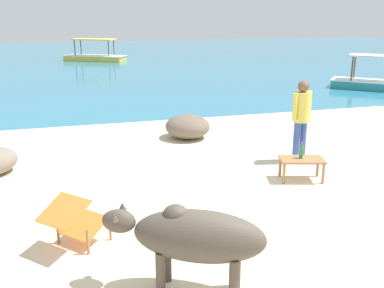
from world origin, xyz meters
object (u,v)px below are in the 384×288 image
(low_bench_table, at_px, (302,162))
(boat_yellow, at_px, (95,56))
(cow, at_px, (194,236))
(person_standing, at_px, (301,115))
(bottle, at_px, (301,152))
(deck_chair_near, at_px, (74,219))
(boat_teal, at_px, (382,82))

(low_bench_table, bearing_deg, boat_yellow, 111.93)
(cow, distance_m, person_standing, 4.76)
(cow, bearing_deg, boat_yellow, -65.21)
(low_bench_table, relative_size, bottle, 2.87)
(low_bench_table, relative_size, person_standing, 0.53)
(deck_chair_near, xyz_separation_m, boat_yellow, (1.65, 22.19, -0.13))
(bottle, xyz_separation_m, person_standing, (0.46, 0.89, 0.43))
(bottle, relative_size, deck_chair_near, 0.32)
(deck_chair_near, relative_size, boat_teal, 0.26)
(low_bench_table, distance_m, person_standing, 1.19)
(cow, distance_m, deck_chair_near, 1.79)
(low_bench_table, height_order, deck_chair_near, deck_chair_near)
(bottle, distance_m, person_standing, 1.09)
(cow, height_order, boat_yellow, boat_yellow)
(bottle, distance_m, boat_teal, 10.90)
(deck_chair_near, bearing_deg, low_bench_table, -24.89)
(boat_teal, bearing_deg, boat_yellow, 168.75)
(person_standing, bearing_deg, low_bench_table, 131.46)
(cow, height_order, boat_teal, boat_teal)
(person_standing, relative_size, boat_yellow, 0.43)
(low_bench_table, xyz_separation_m, deck_chair_near, (-3.91, -1.33, 0.05))
(bottle, height_order, deck_chair_near, bottle)
(person_standing, bearing_deg, boat_yellow, -14.73)
(deck_chair_near, relative_size, person_standing, 0.57)
(boat_yellow, bearing_deg, deck_chair_near, -64.66)
(cow, relative_size, boat_teal, 0.49)
(low_bench_table, relative_size, deck_chair_near, 0.92)
(bottle, height_order, person_standing, person_standing)
(deck_chair_near, height_order, person_standing, person_standing)
(low_bench_table, height_order, bottle, bottle)
(cow, relative_size, person_standing, 1.07)
(bottle, bearing_deg, deck_chair_near, -160.84)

